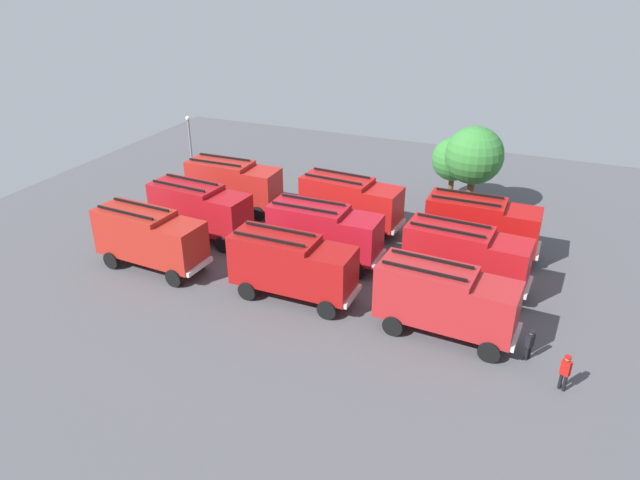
{
  "coord_description": "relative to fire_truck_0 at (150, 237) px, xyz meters",
  "views": [
    {
      "loc": [
        13.11,
        -30.87,
        17.92
      ],
      "look_at": [
        0.0,
        0.0,
        1.4
      ],
      "focal_mm": 33.19,
      "sensor_mm": 36.0,
      "label": 1
    }
  ],
  "objects": [
    {
      "name": "ground_plane",
      "position": [
        9.18,
        5.04,
        -2.15
      ],
      "size": [
        55.32,
        55.32,
        0.0
      ],
      "primitive_type": "plane",
      "color": "#4C4C51"
    },
    {
      "name": "fire_truck_0",
      "position": [
        0.0,
        0.0,
        0.0
      ],
      "size": [
        7.34,
        3.14,
        3.88
      ],
      "rotation": [
        0.0,
        0.0,
        -0.07
      ],
      "color": "#A6231A",
      "rests_on": "ground"
    },
    {
      "name": "fire_truck_1",
      "position": [
        9.53,
        0.22,
        0.0
      ],
      "size": [
        7.22,
        2.8,
        3.88
      ],
      "rotation": [
        0.0,
        0.0,
        -0.01
      ],
      "color": "#9E1212",
      "rests_on": "ground"
    },
    {
      "name": "fire_truck_2",
      "position": [
        18.19,
        -0.01,
        0.0
      ],
      "size": [
        7.34,
        3.12,
        3.88
      ],
      "rotation": [
        0.0,
        0.0,
        -0.06
      ],
      "color": "#A52022",
      "rests_on": "ground"
    },
    {
      "name": "fire_truck_3",
      "position": [
        0.35,
        4.93,
        0.0
      ],
      "size": [
        7.37,
        3.21,
        3.88
      ],
      "rotation": [
        0.0,
        0.0,
        -0.08
      ],
      "color": "#A3131A",
      "rests_on": "ground"
    },
    {
      "name": "fire_truck_4",
      "position": [
        9.51,
        4.91,
        0.0
      ],
      "size": [
        7.21,
        2.78,
        3.88
      ],
      "rotation": [
        0.0,
        0.0,
        -0.01
      ],
      "color": "#AB1320",
      "rests_on": "ground"
    },
    {
      "name": "fire_truck_5",
      "position": [
        18.24,
        5.12,
        0.0
      ],
      "size": [
        7.33,
        3.11,
        3.88
      ],
      "rotation": [
        0.0,
        0.0,
        -0.06
      ],
      "color": "#AB1419",
      "rests_on": "ground"
    },
    {
      "name": "fire_truck_6",
      "position": [
        -0.06,
        10.1,
        0.0
      ],
      "size": [
        7.23,
        2.83,
        3.88
      ],
      "rotation": [
        0.0,
        0.0,
        0.01
      ],
      "color": "#AB211B",
      "rests_on": "ground"
    },
    {
      "name": "fire_truck_7",
      "position": [
        9.31,
        10.15,
        0.0
      ],
      "size": [
        7.37,
        3.2,
        3.88
      ],
      "rotation": [
        0.0,
        0.0,
        -0.08
      ],
      "color": "#AD1716",
      "rests_on": "ground"
    },
    {
      "name": "fire_truck_8",
      "position": [
        18.37,
        9.88,
        0.0
      ],
      "size": [
        7.2,
        2.75,
        3.88
      ],
      "rotation": [
        0.0,
        0.0,
        -0.0
      ],
      "color": "#A8100F",
      "rests_on": "ground"
    },
    {
      "name": "firefighter_0",
      "position": [
        24.14,
        -2.19,
        -1.11
      ],
      "size": [
        0.48,
        0.4,
        1.84
      ],
      "rotation": [
        0.0,
        0.0,
        4.24
      ],
      "color": "black",
      "rests_on": "ground"
    },
    {
      "name": "firefighter_1",
      "position": [
        -0.68,
        2.48,
        -1.17
      ],
      "size": [
        0.44,
        0.29,
        1.75
      ],
      "rotation": [
        0.0,
        0.0,
        4.62
      ],
      "color": "black",
      "rests_on": "ground"
    },
    {
      "name": "firefighter_2",
      "position": [
        22.48,
        -0.47,
        -1.25
      ],
      "size": [
        0.41,
        0.48,
        1.62
      ],
      "rotation": [
        0.0,
        0.0,
        2.64
      ],
      "color": "black",
      "rests_on": "ground"
    },
    {
      "name": "tree_0",
      "position": [
        14.79,
        18.04,
        1.32
      ],
      "size": [
        3.33,
        3.33,
        5.16
      ],
      "color": "brown",
      "rests_on": "ground"
    },
    {
      "name": "tree_1",
      "position": [
        16.51,
        16.54,
        2.28
      ],
      "size": [
        4.25,
        4.25,
        6.59
      ],
      "color": "brown",
      "rests_on": "ground"
    },
    {
      "name": "traffic_cone_0",
      "position": [
        15.63,
        12.39,
        -1.84
      ],
      "size": [
        0.44,
        0.44,
        0.63
      ],
      "primitive_type": "cone",
      "color": "#F2600C",
      "rests_on": "ground"
    },
    {
      "name": "traffic_cone_1",
      "position": [
        18.68,
        7.42,
        -1.8
      ],
      "size": [
        0.49,
        0.49,
        0.71
      ],
      "primitive_type": "cone",
      "color": "#F2600C",
      "rests_on": "ground"
    },
    {
      "name": "traffic_cone_2",
      "position": [
        4.56,
        6.76,
        -1.86
      ],
      "size": [
        0.41,
        0.41,
        0.58
      ],
      "primitive_type": "cone",
      "color": "#F2600C",
      "rests_on": "ground"
    },
    {
      "name": "lamppost",
      "position": [
        -5.76,
        13.07,
        1.37
      ],
      "size": [
        0.36,
        0.36,
        5.95
      ],
      "color": "slate",
      "rests_on": "ground"
    }
  ]
}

